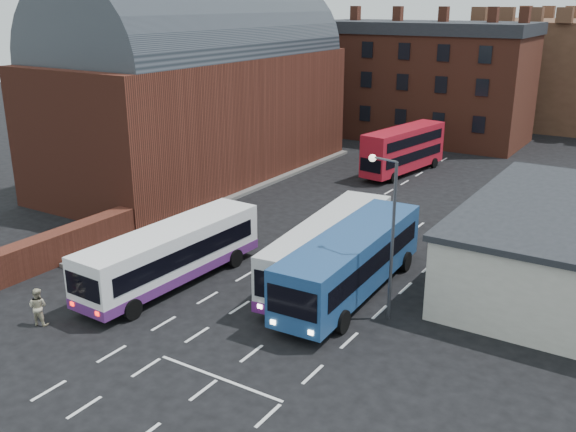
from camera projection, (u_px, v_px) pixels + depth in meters
The scene contains 12 objects.
ground at pixel (175, 317), 30.35m from camera, with size 180.00×180.00×0.00m, color black.
railway_station at pixel (200, 85), 52.60m from camera, with size 12.00×28.00×16.00m.
forecourt_wall at pixel (64, 245), 36.84m from camera, with size 1.20×10.00×1.80m, color #602B1E.
cream_building at pixel (573, 245), 33.29m from camera, with size 10.40×16.40×4.25m.
brick_terrace at pixel (420, 87), 68.50m from camera, with size 22.00×10.00×11.00m, color brown.
castle_keep at pixel (574, 72), 78.29m from camera, with size 22.00×22.00×12.00m, color brown.
bus_white_outbound at pixel (172, 251), 33.37m from camera, with size 3.20×11.42×3.09m.
bus_white_inbound at pixel (330, 247), 33.73m from camera, with size 3.97×12.18×3.26m.
bus_blue at pixel (352, 259), 32.09m from camera, with size 3.41×12.17×3.29m.
bus_red_double at pixel (404, 150), 54.98m from camera, with size 3.77×10.13×3.96m.
street_lamp at pixel (388, 224), 28.89m from camera, with size 1.54×0.54×7.69m.
pedestrian_beige at pixel (38, 307), 29.36m from camera, with size 0.88×0.68×1.81m, color #C1B997.
Camera 1 is at (19.08, -20.18, 14.18)m, focal length 40.00 mm.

